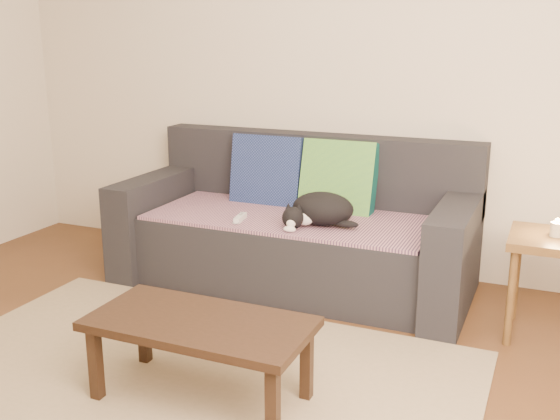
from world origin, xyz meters
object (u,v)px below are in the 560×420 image
at_px(wii_remote_a, 240,218).
at_px(side_table, 554,255).
at_px(cat, 320,210).
at_px(wii_remote_b, 292,213).
at_px(sofa, 297,233).
at_px(coffee_table, 200,330).

height_order(wii_remote_a, side_table, side_table).
bearing_deg(cat, wii_remote_a, 176.37).
relative_size(cat, wii_remote_b, 2.89).
distance_m(wii_remote_a, wii_remote_b, 0.31).
xyz_separation_m(sofa, cat, (0.22, -0.20, 0.22)).
bearing_deg(side_table, wii_remote_b, 174.71).
relative_size(sofa, cat, 4.85).
xyz_separation_m(sofa, wii_remote_b, (0.00, -0.09, 0.15)).
bearing_deg(wii_remote_a, wii_remote_b, -57.79).
distance_m(wii_remote_a, side_table, 1.68).
bearing_deg(wii_remote_a, side_table, -96.44).
height_order(sofa, cat, sofa).
bearing_deg(sofa, coffee_table, -83.96).
xyz_separation_m(wii_remote_a, wii_remote_b, (0.24, 0.21, 0.00)).
height_order(cat, coffee_table, cat).
height_order(side_table, coffee_table, side_table).
height_order(wii_remote_a, wii_remote_b, same).
height_order(wii_remote_a, coffee_table, wii_remote_a).
bearing_deg(sofa, cat, -42.54).
distance_m(cat, side_table, 1.23).
bearing_deg(side_table, wii_remote_a, -177.51).
distance_m(sofa, coffee_table, 1.44).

